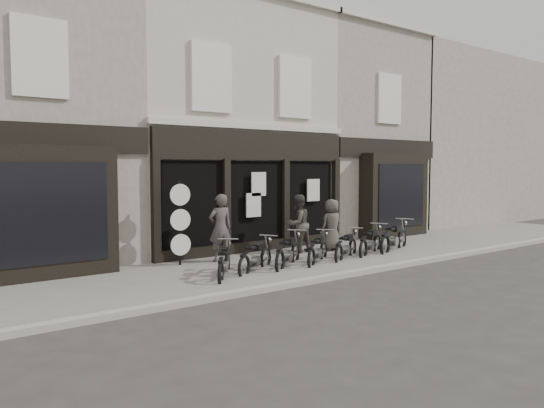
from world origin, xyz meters
TOP-DOWN VIEW (x-y plane):
  - ground_plane at (0.00, 0.00)m, footprint 90.00×90.00m
  - pavement at (0.00, 0.90)m, footprint 30.00×4.20m
  - kerb at (0.00, -1.25)m, footprint 30.00×0.25m
  - central_building at (0.00, 5.95)m, footprint 7.30×6.22m
  - neighbour_left at (-6.35, 5.90)m, footprint 5.60×6.73m
  - neighbour_right at (6.35, 5.90)m, footprint 5.60×6.73m
  - filler_right at (14.50, 6.00)m, footprint 11.00×6.00m
  - motorcycle_0 at (-2.90, 0.26)m, footprint 1.42×1.64m
  - motorcycle_1 at (-1.84, 0.41)m, footprint 1.78×1.20m
  - motorcycle_2 at (-0.77, 0.39)m, footprint 1.84×1.39m
  - motorcycle_3 at (0.23, 0.29)m, footprint 1.76×1.30m
  - motorcycle_4 at (1.36, 0.29)m, footprint 1.80×1.13m
  - motorcycle_5 at (2.51, 0.39)m, footprint 1.92×1.12m
  - motorcycle_6 at (3.61, 0.37)m, footprint 2.15×1.05m
  - man_left at (-1.90, 2.04)m, footprint 0.73×0.52m
  - man_centre at (0.82, 1.85)m, footprint 0.95×0.78m
  - man_right at (1.98, 1.55)m, footprint 0.80×0.52m
  - advert_sign_post at (-3.07, 2.21)m, footprint 0.59×0.38m

SIDE VIEW (x-z plane):
  - ground_plane at x=0.00m, z-range 0.00..0.00m
  - pavement at x=0.00m, z-range 0.00..0.12m
  - kerb at x=0.00m, z-range 0.00..0.13m
  - motorcycle_0 at x=-2.90m, z-range -0.10..0.84m
  - motorcycle_4 at x=1.36m, z-range -0.10..0.84m
  - motorcycle_1 at x=-1.84m, z-range -0.10..0.84m
  - motorcycle_3 at x=0.23m, z-range -0.10..0.86m
  - motorcycle_5 at x=2.51m, z-range -0.10..0.88m
  - motorcycle_2 at x=-0.77m, z-range -0.10..0.90m
  - motorcycle_6 at x=3.61m, z-range -0.11..0.96m
  - man_right at x=1.98m, z-range 0.12..1.76m
  - man_centre at x=0.82m, z-range 0.12..1.93m
  - man_left at x=-1.90m, z-range 0.12..2.03m
  - advert_sign_post at x=-3.07m, z-range -0.03..2.37m
  - neighbour_left at x=-6.35m, z-range -0.13..8.21m
  - neighbour_right at x=6.35m, z-range -0.13..8.21m
  - central_building at x=0.00m, z-range -0.09..8.25m
  - filler_right at x=14.50m, z-range 0.00..8.20m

